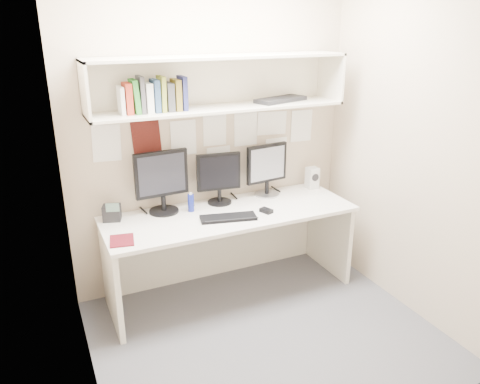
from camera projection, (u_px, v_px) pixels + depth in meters
name	position (u px, v px, depth m)	size (l,w,h in m)	color
floor	(266.00, 334.00, 3.42)	(2.40, 2.00, 0.01)	#4C4C51
wall_back	(212.00, 132.00, 3.83)	(2.40, 0.02, 2.60)	#BCA88F
wall_front	(374.00, 222.00, 2.12)	(2.40, 0.02, 2.60)	#BCA88F
wall_left	(72.00, 191.00, 2.50)	(0.02, 2.00, 2.60)	#BCA88F
wall_right	(414.00, 145.00, 3.44)	(0.02, 2.00, 2.60)	#BCA88F
desk	(230.00, 252.00, 3.85)	(2.00, 0.70, 0.73)	silver
overhead_hutch	(218.00, 82.00, 3.56)	(2.00, 0.38, 0.40)	silver
pinned_papers	(213.00, 138.00, 3.84)	(1.92, 0.01, 0.48)	white
monitor_left	(162.00, 180.00, 3.63)	(0.43, 0.23, 0.50)	black
monitor_center	(219.00, 176.00, 3.83)	(0.37, 0.20, 0.42)	black
monitor_right	(267.00, 168.00, 4.00)	(0.39, 0.21, 0.45)	#A5A5AA
keyboard	(228.00, 218.00, 3.58)	(0.43, 0.15, 0.02)	black
mouse	(266.00, 211.00, 3.70)	(0.06, 0.10, 0.03)	black
speaker	(312.00, 178.00, 4.22)	(0.10, 0.10, 0.19)	beige
blue_bottle	(191.00, 203.00, 3.71)	(0.05, 0.05, 0.15)	navy
maroon_notebook	(122.00, 240.00, 3.22)	(0.16, 0.20, 0.01)	#540E17
desk_phone	(112.00, 213.00, 3.54)	(0.16, 0.15, 0.16)	black
book_stack	(153.00, 96.00, 3.34)	(0.48, 0.16, 0.26)	silver
hutch_tray	(281.00, 100.00, 3.80)	(0.46, 0.17, 0.03)	black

